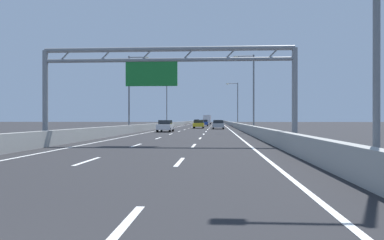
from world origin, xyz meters
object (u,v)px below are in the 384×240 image
object	(u,v)px
blue_car	(204,123)
box_truck	(207,119)
sign_gantry	(165,70)
red_car	(218,123)
streetlamp_right_mid	(252,88)
black_car	(197,122)
silver_car	(218,124)
streetlamp_left_mid	(131,89)
streetlamp_left_far	(168,102)
yellow_car	(199,124)
green_car	(197,122)
white_car	(165,126)
streetlamp_right_far	(237,102)

from	to	relation	value
blue_car	box_truck	world-z (taller)	box_truck
sign_gantry	red_car	distance (m)	62.03
red_car	streetlamp_right_mid	bearing A→B (deg)	-84.27
black_car	blue_car	bearing A→B (deg)	-84.31
silver_car	box_truck	bearing A→B (deg)	93.26
streetlamp_left_mid	streetlamp_left_far	xyz separation A→B (m)	(0.00, 35.95, 0.00)
streetlamp_right_mid	black_car	xyz separation A→B (m)	(-10.97, 80.78, -4.61)
sign_gantry	yellow_car	size ratio (longest dim) A/B	3.84
streetlamp_left_mid	silver_car	world-z (taller)	streetlamp_left_mid
sign_gantry	streetlamp_left_mid	bearing A→B (deg)	108.22
red_car	blue_car	size ratio (longest dim) A/B	1.09
blue_car	green_car	xyz separation A→B (m)	(-4.04, 45.11, 0.00)
white_car	streetlamp_left_mid	bearing A→B (deg)	-153.11
streetlamp_left_mid	green_car	distance (m)	88.83
yellow_car	box_truck	size ratio (longest dim) A/B	0.52
yellow_car	green_car	size ratio (longest dim) A/B	1.00
yellow_car	streetlamp_left_far	bearing A→B (deg)	118.09
sign_gantry	blue_car	world-z (taller)	sign_gantry
streetlamp_right_far	green_car	size ratio (longest dim) A/B	2.18
streetlamp_left_mid	green_car	world-z (taller)	streetlamp_left_mid
yellow_car	white_car	bearing A→B (deg)	-99.50
streetlamp_right_far	silver_car	world-z (taller)	streetlamp_right_far
streetlamp_left_mid	silver_car	xyz separation A→B (m)	(10.92, 16.97, -4.63)
blue_car	white_car	world-z (taller)	white_car
streetlamp_right_far	blue_car	xyz separation A→B (m)	(-7.26, 7.58, -4.63)
streetlamp_left_mid	green_car	size ratio (longest dim) A/B	2.18
streetlamp_left_far	blue_car	world-z (taller)	streetlamp_left_far
sign_gantry	white_car	xyz separation A→B (m)	(-3.27, 24.32, -4.10)
streetlamp_left_far	blue_car	bearing A→B (deg)	44.64
yellow_car	white_car	distance (m)	20.29
streetlamp_left_mid	yellow_car	size ratio (longest dim) A/B	2.18
streetlamp_left_far	yellow_car	xyz separation A→B (m)	(7.41, -13.87, -4.65)
sign_gantry	green_car	xyz separation A→B (m)	(-3.69, 110.90, -4.09)
streetlamp_right_mid	blue_car	xyz separation A→B (m)	(-7.26, 43.52, -4.63)
sign_gantry	black_car	world-z (taller)	sign_gantry
streetlamp_left_mid	white_car	size ratio (longest dim) A/B	2.07
sign_gantry	streetlamp_right_far	world-z (taller)	streetlamp_right_far
streetlamp_left_mid	sign_gantry	bearing A→B (deg)	-71.78
yellow_car	silver_car	distance (m)	6.19
blue_car	green_car	world-z (taller)	green_car
streetlamp_left_far	streetlamp_right_far	size ratio (longest dim) A/B	1.00
streetlamp_left_far	blue_car	xyz separation A→B (m)	(7.67, 7.58, -4.63)
green_car	red_car	bearing A→B (deg)	-81.51
streetlamp_right_far	silver_car	xyz separation A→B (m)	(-4.01, -18.98, -4.63)
streetlamp_right_mid	streetlamp_left_mid	bearing A→B (deg)	180.00
sign_gantry	streetlamp_left_mid	distance (m)	23.45
streetlamp_right_far	silver_car	bearing A→B (deg)	-101.94
streetlamp_left_mid	streetlamp_left_far	bearing A→B (deg)	90.00
streetlamp_left_mid	red_car	distance (m)	41.27
sign_gantry	streetlamp_left_far	bearing A→B (deg)	97.18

